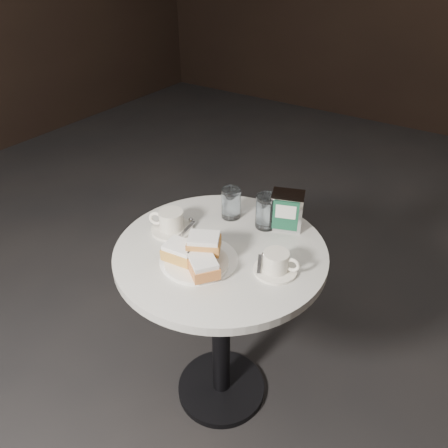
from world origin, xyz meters
TOP-DOWN VIEW (x-y plane):
  - ground at (0.00, 0.00)m, footprint 7.00×7.00m
  - cafe_table at (0.00, 0.00)m, footprint 0.70×0.70m
  - sugar_spill at (-0.02, -0.09)m, footprint 0.25×0.25m
  - beignet_plate at (-0.01, -0.12)m, footprint 0.24×0.24m
  - coffee_cup_left at (-0.20, -0.01)m, footprint 0.19×0.19m
  - coffee_cup_right at (0.21, -0.00)m, footprint 0.16×0.16m
  - water_glass_left at (-0.08, 0.18)m, footprint 0.07×0.07m
  - water_glass_right at (0.06, 0.20)m, footprint 0.09×0.09m
  - napkin_dispenser at (0.12, 0.24)m, footprint 0.13×0.12m

SIDE VIEW (x-z plane):
  - ground at x=0.00m, z-range 0.00..0.00m
  - cafe_table at x=0.00m, z-range 0.17..0.92m
  - sugar_spill at x=-0.02m, z-range 0.74..0.75m
  - coffee_cup_right at x=0.21m, z-range 0.74..0.81m
  - coffee_cup_left at x=-0.20m, z-range 0.74..0.82m
  - beignet_plate at x=-0.01m, z-range 0.73..0.83m
  - water_glass_left at x=-0.08m, z-range 0.74..0.86m
  - water_glass_right at x=0.06m, z-range 0.74..0.86m
  - napkin_dispenser at x=0.12m, z-range 0.75..0.87m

